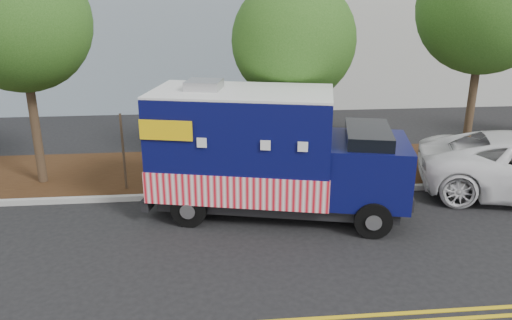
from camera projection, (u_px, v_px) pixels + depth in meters
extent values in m
plane|color=black|center=(235.00, 217.00, 13.13)|extent=(120.00, 120.00, 0.00)
cube|color=#9E9E99|center=(232.00, 194.00, 14.43)|extent=(120.00, 0.18, 0.15)
cube|color=black|center=(229.00, 170.00, 16.41)|extent=(120.00, 4.00, 0.15)
cylinder|color=#38281C|center=(35.00, 124.00, 14.64)|extent=(0.26, 0.26, 3.88)
sphere|color=#244E16|center=(20.00, 22.00, 13.71)|extent=(3.87, 3.87, 3.87)
cylinder|color=#38281C|center=(292.00, 125.00, 15.55)|extent=(0.26, 0.26, 3.35)
sphere|color=#244E16|center=(294.00, 40.00, 14.72)|extent=(3.68, 3.68, 3.68)
cylinder|color=#38281C|center=(471.00, 107.00, 16.21)|extent=(0.26, 0.26, 4.17)
sphere|color=#244E16|center=(485.00, 6.00, 15.21)|extent=(4.12, 4.12, 4.12)
cube|color=#473828|center=(124.00, 154.00, 14.33)|extent=(0.06, 0.06, 2.40)
cube|color=black|center=(279.00, 197.00, 13.28)|extent=(6.35, 3.40, 0.30)
cube|color=#0A0C46|center=(242.00, 142.00, 12.93)|extent=(4.98, 3.47, 2.59)
cube|color=red|center=(243.00, 175.00, 13.23)|extent=(5.04, 3.54, 0.81)
cube|color=white|center=(242.00, 91.00, 12.51)|extent=(4.98, 3.47, 0.06)
cube|color=#B7B7BA|center=(204.00, 85.00, 12.59)|extent=(1.04, 1.04, 0.24)
cube|color=#0A0C46|center=(368.00, 169.00, 12.70)|extent=(2.43, 2.71, 1.51)
cube|color=black|center=(368.00, 142.00, 12.48)|extent=(1.54, 2.30, 0.70)
cube|color=black|center=(406.00, 189.00, 12.74)|extent=(0.59, 2.12, 0.32)
cube|color=black|center=(160.00, 189.00, 13.70)|extent=(0.75, 2.41, 0.30)
cube|color=#B7B7BA|center=(157.00, 136.00, 13.21)|extent=(0.49, 1.90, 2.05)
cube|color=#B7B7BA|center=(261.00, 127.00, 14.08)|extent=(1.90, 0.49, 1.19)
cube|color=yellow|center=(166.00, 130.00, 11.75)|extent=(1.26, 0.32, 0.49)
cube|color=yellow|center=(193.00, 107.00, 14.15)|extent=(1.26, 0.32, 0.49)
cylinder|color=black|center=(373.00, 220.00, 11.94)|extent=(0.95, 0.50, 0.91)
cylinder|color=black|center=(367.00, 186.00, 14.01)|extent=(0.95, 0.50, 0.91)
cylinder|color=black|center=(189.00, 209.00, 12.53)|extent=(0.95, 0.50, 0.91)
cylinder|color=black|center=(209.00, 178.00, 14.60)|extent=(0.95, 0.50, 0.91)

